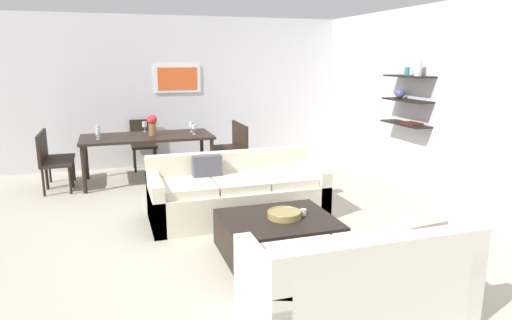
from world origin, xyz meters
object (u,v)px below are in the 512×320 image
object	(u,v)px
dining_chair_left_far	(53,154)
wine_glass_left_near	(98,132)
coffee_table	(278,235)
wine_glass_head	(145,125)
candle_jar	(303,212)
centerpiece_vase	(152,123)
sofa_beige	(237,194)
dining_chair_head	(144,141)
loveseat_white	(356,282)
dining_table	(147,139)
wine_glass_right_near	(194,127)
dining_chair_right_near	(237,148)
wine_glass_right_far	(191,125)
wine_glass_left_far	(98,129)
decorative_bowl	(284,214)
dining_chair_left_near	(50,159)
dining_chair_right_far	(230,143)

from	to	relation	value
dining_chair_left_far	wine_glass_left_near	xyz separation A→B (m)	(0.69, -0.33, 0.35)
coffee_table	wine_glass_head	bearing A→B (deg)	105.39
candle_jar	centerpiece_vase	xyz separation A→B (m)	(-1.20, 3.26, 0.53)
sofa_beige	dining_chair_head	distance (m)	3.11
loveseat_white	centerpiece_vase	distance (m)	4.71
dining_table	wine_glass_right_near	bearing A→B (deg)	-9.12
dining_chair_right_near	dining_chair_left_far	distance (m)	2.89
dining_chair_head	wine_glass_head	distance (m)	0.59
wine_glass_right_far	dining_chair_head	bearing A→B (deg)	133.89
loveseat_white	dining_chair_head	size ratio (longest dim) A/B	1.89
wine_glass_right_near	wine_glass_left_far	xyz separation A→B (m)	(-1.48, 0.24, 0.01)
decorative_bowl	dining_chair_left_far	world-z (taller)	dining_chair_left_far
dining_chair_head	wine_glass_left_far	xyz separation A→B (m)	(-0.74, -0.77, 0.37)
decorative_bowl	dining_table	xyz separation A→B (m)	(-1.08, 3.27, 0.27)
coffee_table	dining_chair_right_near	size ratio (longest dim) A/B	1.28
dining_table	decorative_bowl	bearing A→B (deg)	-71.72
candle_jar	dining_chair_left_near	size ratio (longest dim) A/B	0.08
wine_glass_right_near	wine_glass_left_near	size ratio (longest dim) A/B	0.97
dining_chair_right_far	wine_glass_left_far	distance (m)	2.20
wine_glass_right_far	dining_chair_left_far	bearing A→B (deg)	177.44
coffee_table	candle_jar	world-z (taller)	candle_jar
coffee_table	candle_jar	distance (m)	0.36
dining_chair_right_near	dining_chair_head	distance (m)	1.80
wine_glass_left_near	dining_chair_left_far	bearing A→B (deg)	154.19
dining_chair_left_near	wine_glass_head	xyz separation A→B (m)	(1.43, 0.63, 0.36)
sofa_beige	wine_glass_left_near	xyz separation A→B (m)	(-1.64, 1.96, 0.57)
loveseat_white	dining_chair_right_far	size ratio (longest dim) A/B	1.89
centerpiece_vase	dining_table	bearing A→B (deg)	179.85
decorative_bowl	wine_glass_right_far	xyz separation A→B (m)	(-0.34, 3.39, 0.46)
dining_chair_left_far	wine_glass_left_far	distance (m)	0.79
dining_table	wine_glass_left_far	world-z (taller)	wine_glass_left_far
wine_glass_head	wine_glass_left_near	size ratio (longest dim) A/B	1.03
dining_chair_left_far	wine_glass_right_near	bearing A→B (deg)	-8.76
candle_jar	wine_glass_left_near	size ratio (longest dim) A/B	0.41
sofa_beige	dining_chair_right_near	world-z (taller)	dining_chair_right_near
dining_chair_right_far	wine_glass_right_near	bearing A→B (deg)	-154.19
decorative_bowl	wine_glass_right_near	size ratio (longest dim) A/B	2.15
wine_glass_left_near	dining_table	bearing A→B (deg)	9.12
dining_chair_head	dining_chair_left_far	size ratio (longest dim) A/B	1.00
dining_chair_head	decorative_bowl	bearing A→B (deg)	-75.44
wine_glass_left_near	wine_glass_left_far	bearing A→B (deg)	90.00
wine_glass_right_near	decorative_bowl	bearing A→B (deg)	-83.82
candle_jar	wine_glass_left_near	distance (m)	3.77
dining_table	wine_glass_left_near	distance (m)	0.77
loveseat_white	dining_chair_right_near	size ratio (longest dim) A/B	1.89
dining_chair_right_far	dining_chair_right_near	bearing A→B (deg)	-90.00
wine_glass_head	loveseat_white	bearing A→B (deg)	-76.67
coffee_table	wine_glass_left_near	world-z (taller)	wine_glass_left_near
dining_chair_head	wine_glass_right_far	xyz separation A→B (m)	(0.74, -0.77, 0.37)
candle_jar	dining_table	world-z (taller)	dining_table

